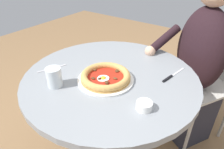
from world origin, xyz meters
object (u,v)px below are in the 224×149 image
object	(u,v)px
dining_table	(111,98)
ramekin_capers	(144,105)
steak_knife	(171,76)
diner_person	(194,76)
pizza_on_plate	(106,77)
cafe_chair_diner	(209,72)
water_glass	(54,78)
fork_utensil	(52,68)

from	to	relation	value
dining_table	ramekin_capers	size ratio (longest dim) A/B	13.47
steak_knife	diner_person	bearing A→B (deg)	83.18
dining_table	pizza_on_plate	distance (m)	0.19
steak_knife	diner_person	xyz separation A→B (m)	(0.05, 0.39, -0.18)
ramekin_capers	diner_person	xyz separation A→B (m)	(0.05, 0.70, -0.20)
pizza_on_plate	cafe_chair_diner	distance (m)	0.86
water_glass	fork_utensil	distance (m)	0.18
cafe_chair_diner	pizza_on_plate	bearing A→B (deg)	-117.18
steak_knife	pizza_on_plate	bearing A→B (deg)	-139.10
ramekin_capers	fork_utensil	world-z (taller)	ramekin_capers
pizza_on_plate	fork_utensil	xyz separation A→B (m)	(-0.32, -0.08, -0.02)
pizza_on_plate	diner_person	size ratio (longest dim) A/B	0.24
water_glass	fork_utensil	world-z (taller)	water_glass
dining_table	fork_utensil	xyz separation A→B (m)	(-0.31, -0.14, 0.16)
ramekin_capers	steak_knife	bearing A→B (deg)	90.21
water_glass	steak_knife	xyz separation A→B (m)	(0.44, 0.41, -0.04)
water_glass	diner_person	size ratio (longest dim) A/B	0.08
pizza_on_plate	cafe_chair_diner	bearing A→B (deg)	62.82
dining_table	fork_utensil	distance (m)	0.38
dining_table	ramekin_capers	distance (m)	0.35
fork_utensil	ramekin_capers	bearing A→B (deg)	0.31
water_glass	ramekin_capers	xyz separation A→B (m)	(0.44, 0.10, -0.02)
diner_person	cafe_chair_diner	distance (m)	0.14
pizza_on_plate	cafe_chair_diner	size ratio (longest dim) A/B	0.32
dining_table	cafe_chair_diner	xyz separation A→B (m)	(0.39, 0.69, -0.03)
dining_table	diner_person	size ratio (longest dim) A/B	0.78
pizza_on_plate	fork_utensil	size ratio (longest dim) A/B	1.83
steak_knife	ramekin_capers	bearing A→B (deg)	-89.79
water_glass	diner_person	distance (m)	0.96
steak_knife	cafe_chair_diner	xyz separation A→B (m)	(0.12, 0.52, -0.18)
dining_table	diner_person	world-z (taller)	diner_person
ramekin_capers	cafe_chair_diner	world-z (taller)	cafe_chair_diner
cafe_chair_diner	ramekin_capers	bearing A→B (deg)	-98.23
dining_table	diner_person	bearing A→B (deg)	60.45
steak_knife	water_glass	bearing A→B (deg)	-136.95
ramekin_capers	cafe_chair_diner	size ratio (longest dim) A/B	0.08
dining_table	steak_knife	distance (m)	0.36
dining_table	water_glass	distance (m)	0.35
diner_person	fork_utensil	bearing A→B (deg)	-131.99
ramekin_capers	diner_person	distance (m)	0.73
steak_knife	fork_utensil	bearing A→B (deg)	-152.14
fork_utensil	cafe_chair_diner	size ratio (longest dim) A/B	0.18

